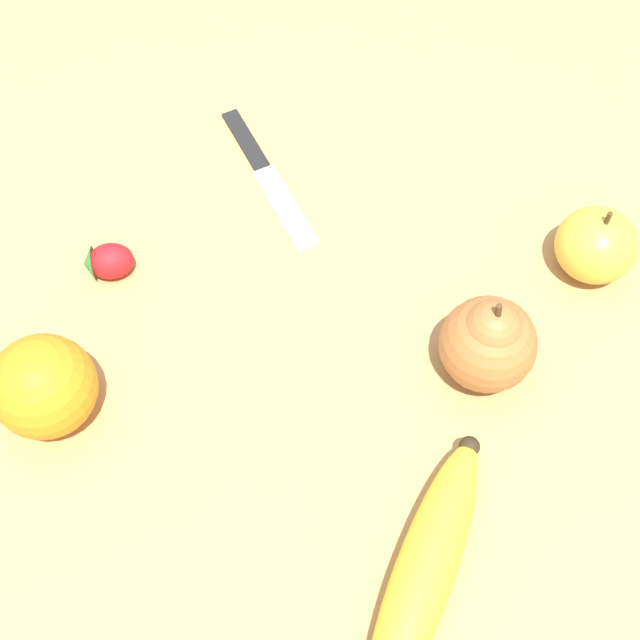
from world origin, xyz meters
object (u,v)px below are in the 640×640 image
(orange, at_px, (44,387))
(banana, at_px, (424,575))
(strawberry, at_px, (107,262))
(paring_knife, at_px, (264,171))
(apple, at_px, (596,245))
(pear, at_px, (489,342))

(orange, bearing_deg, banana, 81.95)
(strawberry, distance_m, paring_knife, 0.18)
(banana, bearing_deg, orange, -93.35)
(apple, xyz_separation_m, paring_knife, (-0.01, -0.32, -0.03))
(banana, relative_size, pear, 2.37)
(banana, xyz_separation_m, orange, (-0.05, -0.32, 0.02))
(pear, bearing_deg, banana, -0.70)
(orange, distance_m, paring_knife, 0.31)
(paring_knife, bearing_deg, orange, 31.17)
(banana, distance_m, orange, 0.33)
(strawberry, xyz_separation_m, apple, (-0.14, 0.41, 0.02))
(strawberry, bearing_deg, paring_knife, -147.77)
(banana, distance_m, apple, 0.33)
(banana, xyz_separation_m, pear, (-0.19, 0.00, 0.02))
(pear, xyz_separation_m, strawberry, (0.01, -0.34, -0.03))
(orange, relative_size, strawberry, 1.56)
(banana, bearing_deg, pear, -176.00)
(orange, height_order, paring_knife, orange)
(orange, distance_m, strawberry, 0.14)
(pear, height_order, strawberry, pear)
(apple, bearing_deg, pear, -27.64)
(banana, distance_m, strawberry, 0.39)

